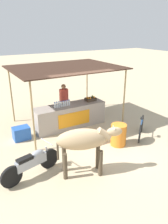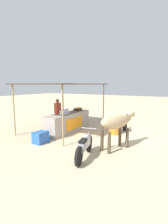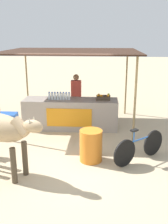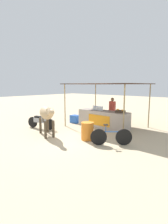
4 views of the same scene
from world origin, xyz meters
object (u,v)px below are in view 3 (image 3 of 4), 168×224
Objects in this scene: cow at (1,130)px; bicycle_leaning at (139,147)px; fruit_crate at (103,97)px; vendor_behind_counter at (76,97)px; cooler_box at (8,120)px; water_barrel at (91,146)px; stall_counter at (71,114)px.

cow reaches higher than bicycle_leaning.
fruit_crate is 1.18m from vendor_behind_counter.
bicycle_leaning is (0.89, -2.23, -0.68)m from fruit_crate.
cow is 1.41× the size of bicycle_leaning.
vendor_behind_counter reaches higher than cooler_box.
water_barrel is at bearing -96.90° from fruit_crate.
fruit_crate reaches higher than water_barrel.
stall_counter is 3.86× the size of water_barrel.
vendor_behind_counter is 3.48m from bicycle_leaning.
vendor_behind_counter reaches higher than water_barrel.
fruit_crate is at bearing 111.70° from bicycle_leaning.
stall_counter reaches higher than cooler_box.
fruit_crate is (1.04, 0.05, 0.55)m from stall_counter.
vendor_behind_counter reaches higher than stall_counter.
fruit_crate reaches higher than bicycle_leaning.
water_barrel is 0.43× the size of cow.
stall_counter is 1.82× the size of vendor_behind_counter.
cow is (-1.20, -3.78, 0.18)m from vendor_behind_counter.
stall_counter is at bearing 108.61° from water_barrel.
fruit_crate is 2.49m from bicycle_leaning.
bicycle_leaning is (3.01, 0.86, -0.68)m from cow.
cooler_box is at bearing -177.31° from stall_counter.
stall_counter is at bearing 2.69° from cooler_box.
cow is at bearing -71.54° from cooler_box.
fruit_crate reaches higher than cooler_box.
bicycle_leaning is (1.81, -2.93, -0.50)m from vendor_behind_counter.
cooler_box is (-2.18, -0.85, -0.61)m from vendor_behind_counter.
vendor_behind_counter is 3.11m from water_barrel.
bicycle_leaning is at bearing 15.86° from cow.
stall_counter is at bearing -98.29° from vendor_behind_counter.
cooler_box is at bearing 142.69° from water_barrel.
fruit_crate is at bearing 2.83° from stall_counter.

